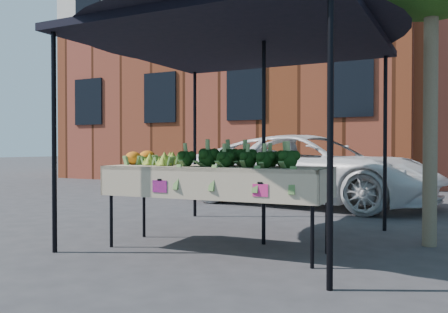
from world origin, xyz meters
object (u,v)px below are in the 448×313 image
(table, at_px, (216,208))
(street_tree, at_px, (431,46))
(canopy, at_px, (239,125))
(vehicle, at_px, (312,79))

(table, distance_m, street_tree, 2.98)
(canopy, relative_size, vehicle, 0.65)
(canopy, xyz_separation_m, vehicle, (-0.24, 3.85, 1.06))
(street_tree, bearing_deg, table, -147.91)
(vehicle, bearing_deg, table, -168.03)
(canopy, xyz_separation_m, street_tree, (2.04, 0.66, 0.85))
(canopy, bearing_deg, table, -88.99)
(canopy, distance_m, vehicle, 4.00)
(table, bearing_deg, vehicle, 93.26)
(canopy, distance_m, street_tree, 2.31)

